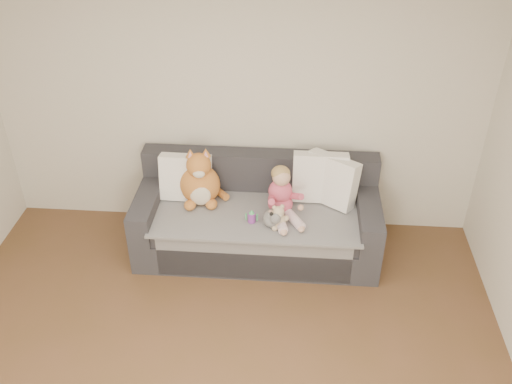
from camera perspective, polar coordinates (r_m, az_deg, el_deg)
room_shell at (r=3.44m, az=-5.54°, el=-5.72°), size 5.00×5.00×5.00m
sofa at (r=5.30m, az=0.16°, el=-2.80°), size 2.20×0.94×0.85m
cushion_left at (r=5.25m, az=-7.05°, el=1.46°), size 0.47×0.22×0.44m
cushion_right_back at (r=5.22m, az=6.42°, el=1.48°), size 0.50×0.22×0.47m
cushion_right_front at (r=5.20m, az=7.51°, el=1.20°), size 0.53×0.46×0.46m
toddler at (r=5.00m, az=2.60°, el=-0.35°), size 0.34×0.48×0.47m
plush_cat at (r=5.18m, az=-5.60°, el=1.00°), size 0.45×0.41×0.56m
teddy_bear at (r=4.90m, az=2.24°, el=-2.65°), size 0.18×0.14×0.23m
plush_cow at (r=4.92m, az=1.66°, el=-2.62°), size 0.16×0.23×0.19m
sippy_cup at (r=4.97m, az=-0.44°, el=-2.42°), size 0.11×0.07×0.12m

